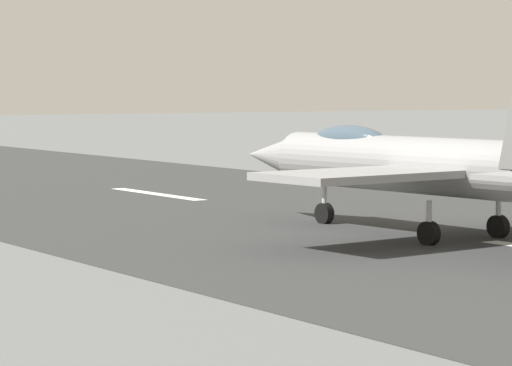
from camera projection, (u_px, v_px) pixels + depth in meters
name	position (u px, v px, depth m)	size (l,w,h in m)	color
fighter_jet	(423.00, 164.00, 41.80)	(17.73, 13.84, 5.61)	gray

